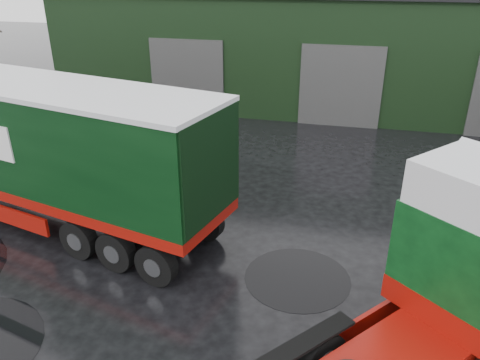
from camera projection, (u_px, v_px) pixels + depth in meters
The scene contains 7 objects.
ground at pixel (227, 286), 12.05m from camera, with size 100.00×100.00×0.00m, color black.
warehouse at pixel (347, 44), 27.88m from camera, with size 32.40×12.40×6.30m.
hero_tractor at pixel (422, 297), 8.37m from camera, with size 2.90×6.85×4.25m, color #0B3815, non-canonical shape.
trailer_left at pixel (16, 148), 14.74m from camera, with size 2.98×14.55×4.52m, color silver, non-canonical shape.
tree_back_a at pixel (253, 1), 37.75m from camera, with size 4.40×4.40×9.50m, color black, non-canonical shape.
tree_back_b at pixel (463, 19), 34.68m from camera, with size 4.40×4.40×7.50m, color black, non-canonical shape.
puddle_1 at pixel (297, 278), 12.33m from camera, with size 2.80×2.80×0.01m, color black.
Camera 1 is at (2.68, -9.40, 7.56)m, focal length 35.00 mm.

